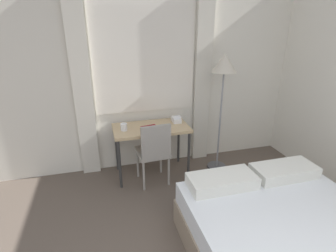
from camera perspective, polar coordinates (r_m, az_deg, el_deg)
The scene contains 7 objects.
wall_back_with_window at distance 3.72m, azimuth -3.53°, elevation 10.96°, with size 5.20×0.13×2.70m.
desk at distance 3.57m, azimuth -3.69°, elevation -1.20°, with size 1.02×0.55×0.73m.
desk_chair at distance 3.40m, azimuth -3.10°, elevation -5.21°, with size 0.43×0.43×0.88m.
standing_lamp at distance 3.59m, azimuth 12.05°, elevation 11.11°, with size 0.33×0.33×1.68m.
telephone at distance 3.70m, azimuth 1.81°, elevation 1.45°, with size 0.13×0.17×0.09m.
book at distance 3.47m, azimuth -3.95°, elevation -0.42°, with size 0.24×0.21×0.02m.
mug at distance 3.45m, azimuth -9.58°, elevation -0.21°, with size 0.09×0.09×0.10m.
Camera 1 is at (-0.76, -0.22, 2.04)m, focal length 28.00 mm.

